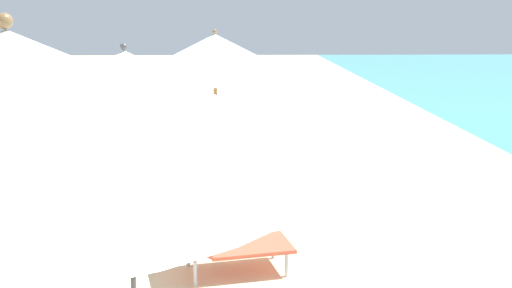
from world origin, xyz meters
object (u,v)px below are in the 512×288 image
umbrella_nearest (11,102)px  umbrella_farthest (215,56)px  lounger_second_shoreside (232,245)px  beach_ball (98,245)px  person_walking_mid (30,100)px  umbrella_second (125,79)px  lounger_farthest_shoreside (256,180)px  cooler_box (120,163)px

umbrella_nearest → umbrella_farthest: umbrella_nearest is taller
lounger_second_shoreside → beach_ball: size_ratio=4.03×
lounger_second_shoreside → person_walking_mid: person_walking_mid is taller
lounger_second_shoreside → beach_ball: bearing=152.3°
umbrella_second → lounger_farthest_shoreside: size_ratio=1.87×
lounger_second_shoreside → person_walking_mid: 8.33m
cooler_box → umbrella_farthest: bearing=-55.8°
person_walking_mid → beach_ball: 7.26m
lounger_second_shoreside → cooler_box: 4.82m
umbrella_farthest → cooler_box: umbrella_farthest is taller
lounger_farthest_shoreside → umbrella_second: bearing=-112.4°
umbrella_farthest → beach_ball: (-1.34, -1.36, -2.08)m
umbrella_second → person_walking_mid: umbrella_second is taller
umbrella_nearest → lounger_farthest_shoreside: 7.57m
lounger_second_shoreside → person_walking_mid: size_ratio=0.86×
person_walking_mid → umbrella_nearest: bearing=64.9°
umbrella_farthest → beach_ball: size_ratio=7.60×
umbrella_farthest → person_walking_mid: umbrella_farthest is taller
lounger_second_shoreside → umbrella_farthest: bearing=84.6°
umbrella_second → cooler_box: umbrella_second is taller
umbrella_nearest → umbrella_farthest: 6.04m
umbrella_nearest → beach_ball: 5.25m
umbrella_second → lounger_farthest_shoreside: 4.83m
cooler_box → lounger_second_shoreside: bearing=-65.8°
umbrella_nearest → cooler_box: bearing=97.8°
umbrella_second → umbrella_farthest: (0.66, 3.07, -0.02)m
umbrella_farthest → lounger_farthest_shoreside: (0.58, 1.13, -1.99)m
umbrella_second → umbrella_farthest: size_ratio=0.99×
person_walking_mid → beach_ball: (2.76, -6.66, -0.79)m
person_walking_mid → cooler_box: (2.33, -2.70, -0.76)m
umbrella_farthest → person_walking_mid: size_ratio=1.63×
lounger_second_shoreside → umbrella_farthest: (-0.21, 1.79, 1.93)m
person_walking_mid → cooler_box: size_ratio=3.04×
umbrella_farthest → lounger_farthest_shoreside: 2.36m
umbrella_nearest → lounger_second_shoreside: bearing=79.2°
beach_ball → person_walking_mid: bearing=112.5°
lounger_second_shoreside → lounger_farthest_shoreside: 2.95m
lounger_farthest_shoreside → cooler_box: bearing=142.1°
umbrella_nearest → umbrella_second: size_ratio=1.10×
umbrella_nearest → person_walking_mid: umbrella_nearest is taller
lounger_second_shoreside → beach_ball: 1.62m
person_walking_mid → cooler_box: 3.65m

